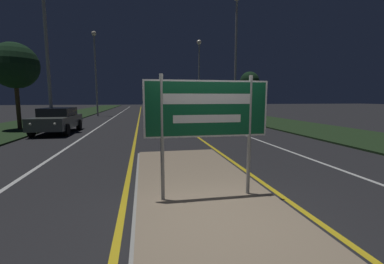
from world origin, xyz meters
name	(u,v)px	position (x,y,z in m)	size (l,w,h in m)	color
ground_plane	(215,215)	(0.00, 0.00, 0.00)	(160.00, 160.00, 0.00)	#232326
median_island	(207,199)	(0.00, 0.60, 0.04)	(2.75, 8.99, 0.10)	#999993
verge_left	(45,121)	(-9.50, 20.00, 0.04)	(5.00, 100.00, 0.08)	#1E3319
verge_right	(252,118)	(9.50, 20.00, 0.04)	(5.00, 100.00, 0.08)	#1E3319
centre_line_yellow_left	(139,116)	(-1.57, 25.00, 0.00)	(0.12, 70.00, 0.01)	gold
centre_line_yellow_right	(168,116)	(1.57, 25.00, 0.00)	(0.12, 70.00, 0.01)	gold
lane_line_white_left	(115,117)	(-4.20, 25.00, 0.00)	(0.12, 70.00, 0.01)	silver
lane_line_white_right	(190,116)	(4.20, 25.00, 0.00)	(0.12, 70.00, 0.01)	silver
edge_line_white_left	(86,117)	(-7.20, 25.00, 0.00)	(0.10, 70.00, 0.01)	silver
edge_line_white_right	(216,115)	(7.20, 25.00, 0.00)	(0.10, 70.00, 0.01)	silver
highway_sign	(207,113)	(0.00, 0.59, 1.71)	(2.33, 0.07, 2.30)	#9E9E99
streetlight_left_near	(44,15)	(-6.47, 12.43, 6.63)	(0.63, 0.63, 9.45)	#9E9E99
streetlight_left_far	(95,63)	(-6.11, 25.99, 5.73)	(0.50, 0.50, 9.11)	#9E9E99
streetlight_right_near	(236,39)	(6.57, 16.98, 6.89)	(0.57, 0.57, 10.42)	#9E9E99
streetlight_right_far	(199,63)	(6.21, 29.63, 6.53)	(0.61, 0.61, 9.50)	#9E9E99
car_receding_0	(205,118)	(2.66, 11.75, 0.72)	(2.01, 4.31, 1.33)	maroon
car_receding_1	(186,111)	(2.70, 19.12, 0.81)	(1.86, 4.62, 1.52)	#B7B7BC
car_receding_2	(190,107)	(5.59, 32.86, 0.76)	(1.94, 4.29, 1.44)	#4C514C
car_approaching_0	(57,120)	(-5.99, 11.81, 0.76)	(1.91, 4.41, 1.43)	#4C514C
roadside_palm_left	(15,66)	(-8.66, 13.45, 3.90)	(2.72, 2.72, 5.21)	#4C3823
roadside_palm_right	(250,82)	(9.10, 19.85, 3.57)	(1.85, 1.85, 4.47)	#4C3823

